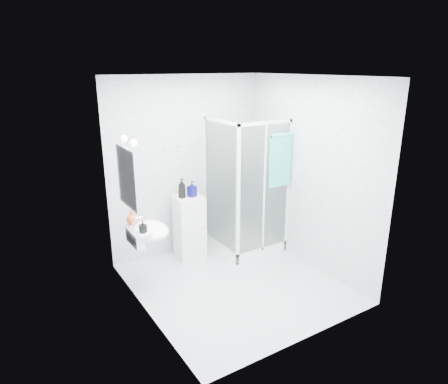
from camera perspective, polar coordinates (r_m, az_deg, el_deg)
room at (r=4.80m, az=1.71°, el=0.53°), size 2.40×2.60×2.60m
shower_enclosure at (r=6.04m, az=2.90°, el=-4.38°), size 0.90×0.95×2.00m
wall_basin at (r=4.93m, az=-10.94°, el=-5.57°), size 0.46×0.56×0.35m
mirror at (r=4.64m, az=-13.73°, el=1.97°), size 0.02×0.60×0.70m
vanity_lights at (r=4.56m, az=-13.52°, el=7.15°), size 0.10×0.40×0.08m
wall_hooks at (r=5.67m, az=-7.48°, el=6.41°), size 0.23×0.06×0.03m
storage_cabinet at (r=5.84m, az=-4.97°, el=-5.02°), size 0.42×0.43×0.94m
hand_towel at (r=5.61m, az=8.05°, el=4.70°), size 0.35×0.05×0.75m
shampoo_bottle_a at (r=5.59m, az=-6.05°, el=0.54°), size 0.14×0.14×0.28m
shampoo_bottle_b at (r=5.64m, az=-4.60°, el=0.45°), size 0.13×0.14×0.23m
soap_dispenser_orange at (r=4.98m, az=-13.01°, el=-3.52°), size 0.16×0.16×0.18m
soap_dispenser_black at (r=4.71m, az=-11.52°, el=-4.89°), size 0.09×0.09×0.15m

